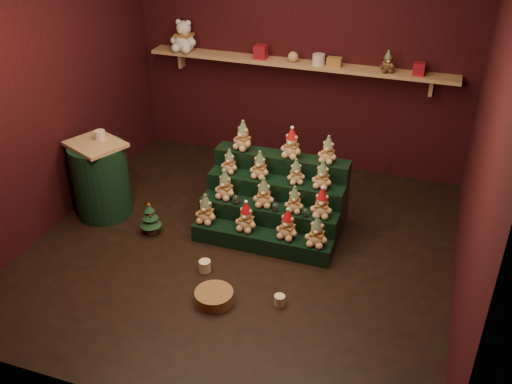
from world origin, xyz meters
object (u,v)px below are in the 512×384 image
at_px(snow_globe_c, 305,212).
at_px(mug_right, 280,300).
at_px(side_table, 101,179).
at_px(brown_bear, 388,62).
at_px(mug_left, 205,266).
at_px(mini_christmas_tree, 150,218).
at_px(riser_tier_front, 261,241).
at_px(white_bear, 184,32).
at_px(snow_globe_b, 276,207).
at_px(wicker_basket, 214,297).
at_px(snow_globe_a, 236,200).

relative_size(snow_globe_c, mug_right, 0.90).
xyz_separation_m(side_table, brown_bear, (2.64, 1.72, 1.02)).
distance_m(side_table, brown_bear, 3.31).
xyz_separation_m(mug_left, mug_right, (0.79, -0.22, -0.01)).
xyz_separation_m(mini_christmas_tree, mug_right, (1.56, -0.62, -0.13)).
bearing_deg(snow_globe_c, riser_tier_front, -157.70).
bearing_deg(white_bear, brown_bear, 3.99).
relative_size(snow_globe_b, wicker_basket, 0.27).
relative_size(riser_tier_front, white_bear, 2.98).
bearing_deg(riser_tier_front, wicker_basket, -98.87).
height_order(snow_globe_b, side_table, side_table).
bearing_deg(brown_bear, mug_right, -117.55).
xyz_separation_m(mini_christmas_tree, wicker_basket, (1.01, -0.77, -0.13)).
bearing_deg(snow_globe_a, mini_christmas_tree, -162.17).
bearing_deg(mug_right, snow_globe_c, 91.36).
bearing_deg(mug_left, riser_tier_front, 52.97).
bearing_deg(side_table, white_bear, 106.56).
relative_size(snow_globe_c, mini_christmas_tree, 0.23).
bearing_deg(mini_christmas_tree, white_bear, 102.69).
distance_m(snow_globe_b, mug_right, 1.01).
height_order(riser_tier_front, mug_left, riser_tier_front).
xyz_separation_m(riser_tier_front, snow_globe_a, (-0.32, 0.16, 0.32)).
bearing_deg(mini_christmas_tree, snow_globe_a, 17.83).
relative_size(mug_left, wicker_basket, 0.33).
bearing_deg(mug_right, wicker_basket, -165.01).
bearing_deg(snow_globe_b, mug_left, -125.46).
xyz_separation_m(riser_tier_front, snow_globe_b, (0.09, 0.16, 0.32)).
distance_m(snow_globe_b, side_table, 1.90).
relative_size(snow_globe_c, mug_left, 0.77).
bearing_deg(mini_christmas_tree, mug_left, -27.46).
distance_m(snow_globe_b, mini_christmas_tree, 1.29).
distance_m(snow_globe_c, mug_right, 0.96).
distance_m(mug_left, wicker_basket, 0.44).
xyz_separation_m(riser_tier_front, brown_bear, (0.83, 1.80, 1.35)).
bearing_deg(wicker_basket, white_bear, 118.35).
xyz_separation_m(side_table, mug_right, (2.22, -0.81, -0.37)).
relative_size(snow_globe_a, snow_globe_c, 1.13).
bearing_deg(white_bear, riser_tier_front, -44.74).
distance_m(snow_globe_c, mini_christmas_tree, 1.58).
relative_size(side_table, mug_left, 7.61).
relative_size(side_table, white_bear, 1.78).
distance_m(snow_globe_a, side_table, 1.49).
bearing_deg(snow_globe_b, snow_globe_c, 0.00).
distance_m(mini_christmas_tree, brown_bear, 3.02).
distance_m(snow_globe_a, white_bear, 2.37).
relative_size(mug_right, white_bear, 0.20).
bearing_deg(snow_globe_c, mug_right, -88.64).
xyz_separation_m(riser_tier_front, white_bear, (-1.58, 1.80, 1.47)).
relative_size(snow_globe_a, mug_right, 1.02).
relative_size(snow_globe_c, side_table, 0.10).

